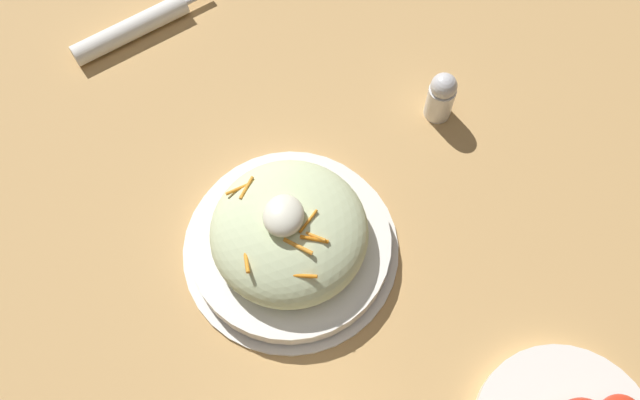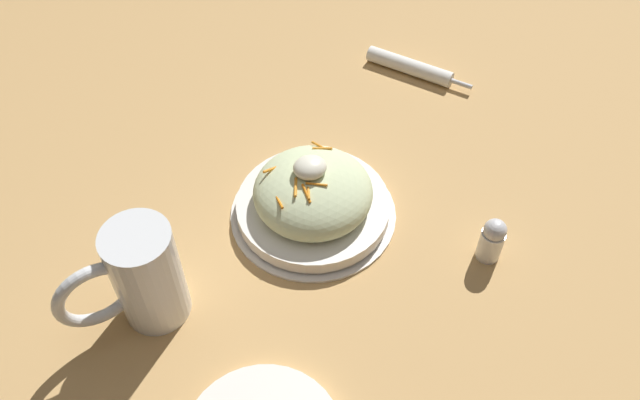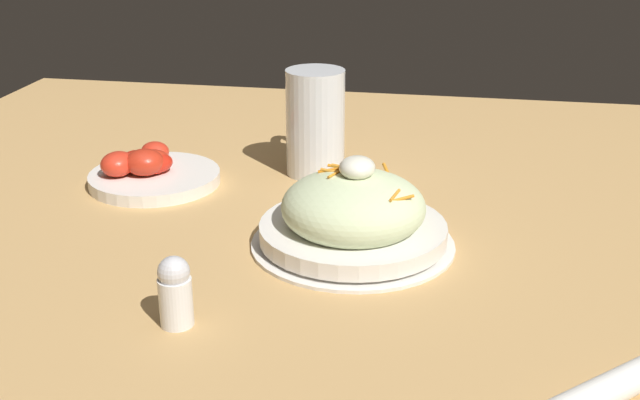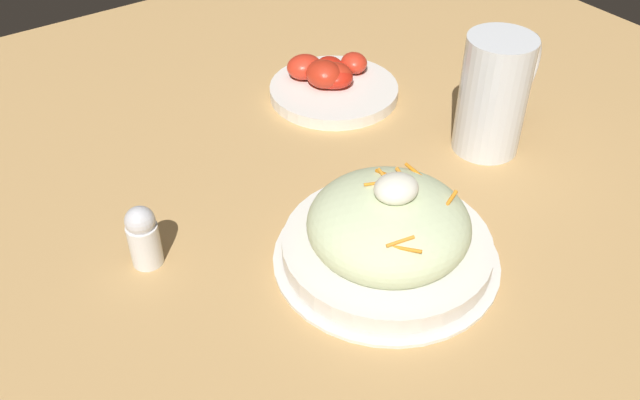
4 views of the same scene
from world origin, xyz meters
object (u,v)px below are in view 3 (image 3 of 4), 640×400
Objects in this scene: napkin_roll at (617,386)px; salad_plate at (353,217)px; beer_mug at (315,126)px; tomato_plate at (150,171)px; salt_shaker at (175,291)px.

salad_plate is at bearing 44.78° from napkin_roll.
tomato_plate is at bearing 112.13° from beer_mug.
salad_plate is 0.24m from salt_shaker.
beer_mug is at bearing 20.43° from salad_plate.
napkin_roll is 0.67m from tomato_plate.
salad_plate reaches higher than napkin_roll.
salad_plate is 3.32× the size of salt_shaker.
salt_shaker is at bearing 82.68° from napkin_roll.
salt_shaker is at bearing 173.41° from beer_mug.
salad_plate reaches higher than tomato_plate.
beer_mug reaches higher than salt_shaker.
beer_mug is (0.23, 0.09, 0.03)m from salad_plate.
napkin_roll is 2.13× the size of salt_shaker.
tomato_plate is (-0.09, 0.21, -0.05)m from beer_mug.
salad_plate is 0.35m from napkin_roll.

